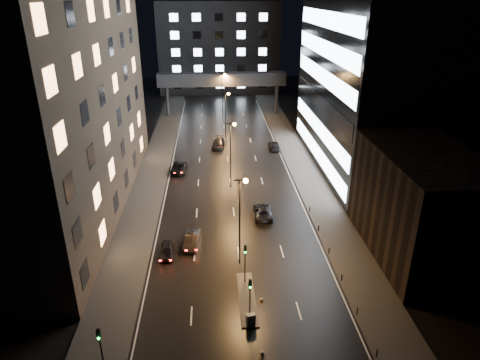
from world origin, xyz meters
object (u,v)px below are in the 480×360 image
(utility_cabinet, at_px, (251,320))
(car_toward_b, at_px, (274,145))
(car_away_a, at_px, (167,250))
(car_toward_a, at_px, (263,212))
(car_away_d, at_px, (218,143))
(car_away_b, at_px, (192,240))
(car_away_c, at_px, (179,168))

(utility_cabinet, bearing_deg, car_toward_b, 65.82)
(car_away_a, xyz_separation_m, car_toward_a, (11.84, 8.37, 0.06))
(car_toward_b, bearing_deg, utility_cabinet, 80.79)
(car_away_d, bearing_deg, car_away_b, -88.50)
(car_away_d, bearing_deg, car_toward_a, -71.35)
(car_away_b, distance_m, car_away_d, 34.57)
(car_away_c, xyz_separation_m, car_toward_a, (12.06, -16.09, 0.01))
(car_away_d, bearing_deg, car_away_a, -92.39)
(car_toward_a, bearing_deg, car_toward_b, -99.02)
(car_toward_b, distance_m, utility_cabinet, 47.19)
(car_away_c, height_order, car_toward_b, car_toward_b)
(car_away_b, bearing_deg, utility_cabinet, -61.13)
(car_toward_b, height_order, utility_cabinet, car_toward_b)
(car_toward_b, xyz_separation_m, utility_cabinet, (-8.67, -46.39, 0.05))
(car_away_c, bearing_deg, car_away_a, -84.48)
(utility_cabinet, bearing_deg, car_toward_a, 66.70)
(car_away_c, distance_m, car_away_d, 13.53)
(car_away_c, bearing_deg, utility_cabinet, -71.65)
(car_away_c, xyz_separation_m, utility_cabinet, (8.61, -36.28, 0.06))
(car_away_d, relative_size, car_toward_b, 1.13)
(car_away_b, bearing_deg, car_away_d, 89.87)
(car_away_d, bearing_deg, utility_cabinet, -79.93)
(car_away_b, relative_size, car_away_d, 0.81)
(car_away_a, height_order, car_away_b, car_away_b)
(car_toward_a, bearing_deg, car_away_b, 37.91)
(car_away_b, relative_size, car_away_c, 0.89)
(car_away_a, bearing_deg, car_toward_b, 61.62)
(car_away_a, height_order, car_toward_a, car_toward_a)
(car_away_a, bearing_deg, utility_cabinet, -56.74)
(car_away_a, relative_size, car_toward_a, 0.74)
(car_away_d, distance_m, car_toward_a, 28.30)
(car_away_d, xyz_separation_m, car_toward_b, (10.50, -1.60, -0.09))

